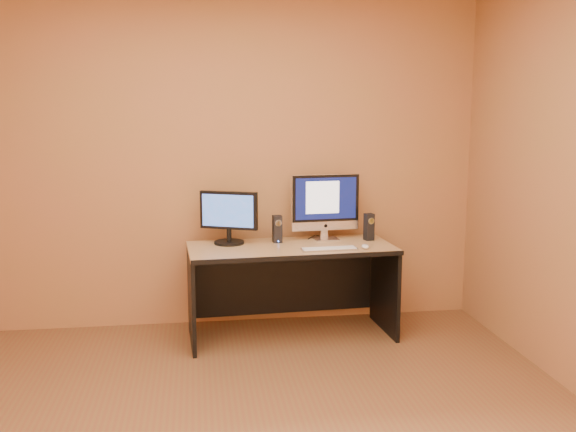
{
  "coord_description": "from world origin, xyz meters",
  "views": [
    {
      "loc": [
        -0.21,
        -2.97,
        1.69
      ],
      "look_at": [
        0.43,
        1.48,
        0.93
      ],
      "focal_mm": 40.0,
      "sensor_mm": 36.0,
      "label": 1
    }
  ],
  "objects": [
    {
      "name": "cable_b",
      "position": [
        0.67,
        1.86,
        0.7
      ],
      "size": [
        0.09,
        0.15,
        0.01
      ],
      "primitive_type": "cylinder",
      "rotation": [
        1.57,
        0.0,
        -0.51
      ],
      "color": "black",
      "rests_on": "desk"
    },
    {
      "name": "speaker_left",
      "position": [
        0.38,
        1.72,
        0.79
      ],
      "size": [
        0.07,
        0.07,
        0.21
      ],
      "primitive_type": null,
      "rotation": [
        0.0,
        0.0,
        0.13
      ],
      "color": "black",
      "rests_on": "desk"
    },
    {
      "name": "imac",
      "position": [
        0.77,
        1.77,
        0.95
      ],
      "size": [
        0.55,
        0.24,
        0.51
      ],
      "primitive_type": null,
      "rotation": [
        0.0,
        0.0,
        0.08
      ],
      "color": "silver",
      "rests_on": "desk"
    },
    {
      "name": "keyboard",
      "position": [
        0.72,
        1.4,
        0.7
      ],
      "size": [
        0.41,
        0.13,
        0.02
      ],
      "primitive_type": "cube",
      "rotation": [
        0.0,
        0.0,
        0.05
      ],
      "color": "#B7B8BC",
      "rests_on": "desk"
    },
    {
      "name": "walls",
      "position": [
        0.0,
        0.0,
        1.3
      ],
      "size": [
        4.0,
        4.0,
        2.6
      ],
      "primitive_type": null,
      "color": "#A06140",
      "rests_on": "ground"
    },
    {
      "name": "cable_a",
      "position": [
        0.76,
        1.83,
        0.7
      ],
      "size": [
        0.09,
        0.19,
        0.01
      ],
      "primitive_type": "cylinder",
      "rotation": [
        1.57,
        0.0,
        0.4
      ],
      "color": "black",
      "rests_on": "desk"
    },
    {
      "name": "mouse",
      "position": [
        0.98,
        1.41,
        0.71
      ],
      "size": [
        0.07,
        0.1,
        0.03
      ],
      "primitive_type": "ellipsoid",
      "rotation": [
        0.0,
        0.0,
        -0.15
      ],
      "color": "silver",
      "rests_on": "desk"
    },
    {
      "name": "desk",
      "position": [
        0.47,
        1.58,
        0.35
      ],
      "size": [
        1.53,
        0.74,
        0.69
      ],
      "primitive_type": null,
      "rotation": [
        0.0,
        0.0,
        0.06
      ],
      "color": "tan",
      "rests_on": "ground"
    },
    {
      "name": "speaker_right",
      "position": [
        1.09,
        1.7,
        0.79
      ],
      "size": [
        0.08,
        0.08,
        0.21
      ],
      "primitive_type": null,
      "rotation": [
        0.0,
        0.0,
        0.21
      ],
      "color": "black",
      "rests_on": "desk"
    },
    {
      "name": "second_monitor",
      "position": [
        0.02,
        1.72,
        0.89
      ],
      "size": [
        0.5,
        0.38,
        0.39
      ],
      "primitive_type": null,
      "rotation": [
        0.0,
        0.0,
        -0.41
      ],
      "color": "black",
      "rests_on": "desk"
    }
  ]
}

